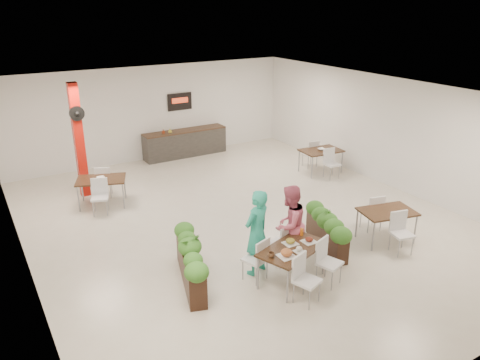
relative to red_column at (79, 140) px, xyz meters
name	(u,v)px	position (x,y,z in m)	size (l,w,h in m)	color
ground	(244,221)	(3.00, -3.79, -1.64)	(12.00, 12.00, 0.00)	beige
room_shell	(244,144)	(3.00, -3.79, 0.36)	(10.10, 12.10, 3.22)	white
red_column	(79,140)	(0.00, 0.00, 0.00)	(0.40, 0.41, 3.20)	#B2150B
service_counter	(185,142)	(4.00, 1.86, -1.15)	(3.00, 0.64, 2.20)	#292725
main_table	(292,253)	(2.36, -6.60, -1.01)	(1.68, 1.93, 0.92)	black
diner_man	(257,232)	(1.97, -5.94, -0.75)	(0.65, 0.43, 1.79)	teal
diner_woman	(289,225)	(2.77, -5.94, -0.78)	(0.84, 0.65, 1.72)	#DC617E
planter_left	(190,259)	(0.67, -5.59, -1.12)	(0.88, 1.97, 1.07)	black
planter_right	(327,228)	(3.87, -5.89, -1.16)	(0.78, 1.71, 0.92)	black
side_table_a	(101,183)	(0.25, -0.94, -1.01)	(1.49, 1.66, 0.92)	black
side_table_b	(321,153)	(7.00, -1.98, -1.01)	(1.34, 1.65, 0.92)	black
side_table_c	(387,216)	(5.24, -6.34, -1.02)	(1.37, 1.67, 0.92)	black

